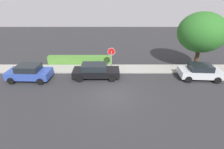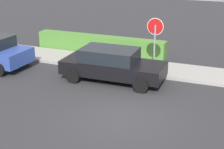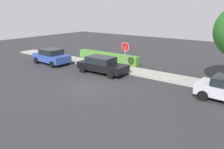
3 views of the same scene
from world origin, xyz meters
name	(u,v)px [view 2 (image 2 of 3)]	position (x,y,z in m)	size (l,w,h in m)	color
ground_plane	(120,115)	(0.00, 0.00, 0.00)	(60.00, 60.00, 0.00)	#2D2D30
sidewalk_curb	(157,69)	(0.00, 5.13, 0.07)	(32.00, 2.11, 0.14)	#9E9B93
stop_sign	(155,37)	(-0.01, 4.40, 1.83)	(0.76, 0.08, 2.67)	gray
parked_car_black	(112,64)	(-1.55, 3.10, 0.75)	(4.54, 2.05, 1.46)	black
front_yard_hedge	(100,45)	(-3.67, 6.60, 0.51)	(7.36, 0.75, 1.02)	#4C8433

